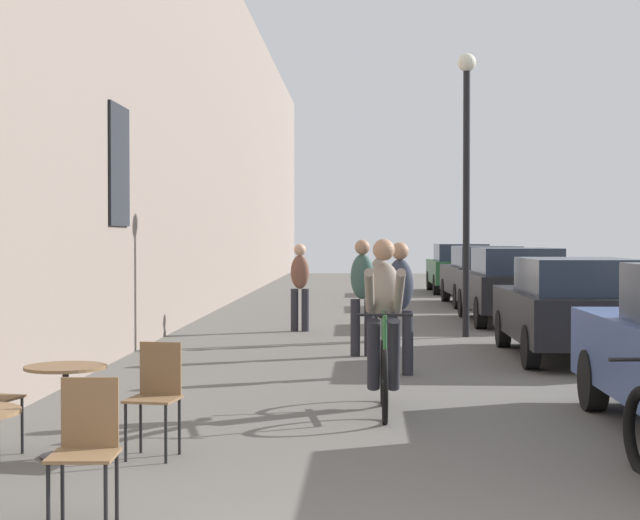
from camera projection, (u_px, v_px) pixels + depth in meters
building_facade_left at (159, 94)px, 18.23m from camera, size 0.54×68.00×8.67m
cafe_chair_near_toward_wall at (86, 443)px, 5.88m from camera, size 0.40×0.40×0.89m
cafe_table_mid at (66, 391)px, 7.85m from camera, size 0.64×0.64×0.72m
cafe_chair_mid_toward_street at (156, 391)px, 7.90m from camera, size 0.43×0.43×0.89m
cyclist_on_bicycle at (384, 329)px, 9.95m from camera, size 0.52×1.76×1.74m
pedestrian_near at (400, 300)px, 12.52m from camera, size 0.36×0.27×1.67m
pedestrian_mid at (362, 290)px, 14.55m from camera, size 0.34×0.24×1.69m
pedestrian_far at (380, 287)px, 16.51m from camera, size 0.36×0.27×1.61m
pedestrian_furthest at (300, 282)px, 18.40m from camera, size 0.36×0.26×1.61m
street_lamp at (466, 157)px, 17.32m from camera, size 0.32×0.32×4.90m
parked_car_second at (571, 306)px, 14.26m from camera, size 1.73×4.04×1.43m
parked_car_third at (512, 284)px, 20.16m from camera, size 1.84×4.28×1.52m
parked_car_fourth at (484, 275)px, 25.43m from camera, size 1.87×4.28×1.51m
parked_car_fifth at (459, 267)px, 31.35m from camera, size 1.82×4.28×1.52m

